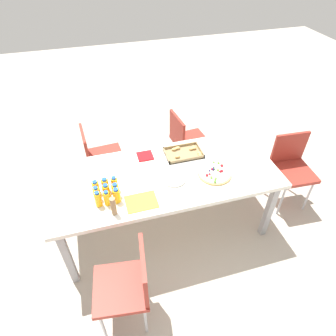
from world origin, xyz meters
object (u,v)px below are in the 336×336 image
juice_bottle_3 (97,194)px  cardboard_tube (113,206)px  juice_bottle_4 (106,191)px  snack_tray (184,153)px  juice_bottle_8 (115,184)px  paper_folder (141,202)px  party_table (165,179)px  juice_bottle_7 (105,185)px  juice_bottle_5 (116,190)px  juice_bottle_6 (96,188)px  chair_far_left (98,155)px  plate_stack (174,179)px  juice_bottle_1 (107,198)px  napkin_stack (145,156)px  juice_bottle_2 (117,195)px  chair_end (291,165)px  juice_bottle_0 (98,199)px  fruit_pizza (215,173)px  chair_near_left (129,283)px  chair_far_right (186,139)px

juice_bottle_3 → cardboard_tube: (0.11, -0.19, 0.02)m
juice_bottle_4 → snack_tray: juice_bottle_4 is taller
juice_bottle_3 → juice_bottle_8: bearing=25.0°
juice_bottle_3 → paper_folder: bearing=-21.1°
party_table → juice_bottle_7: juice_bottle_7 is taller
juice_bottle_5 → juice_bottle_8: 0.08m
juice_bottle_6 → cardboard_tube: (0.11, -0.27, 0.02)m
chair_far_left → plate_stack: 1.11m
juice_bottle_1 → napkin_stack: bearing=50.8°
plate_stack → cardboard_tube: (-0.56, -0.24, 0.08)m
juice_bottle_5 → napkin_stack: (0.35, 0.45, -0.06)m
juice_bottle_2 → juice_bottle_7: 0.16m
chair_end → plate_stack: size_ratio=3.98×
party_table → juice_bottle_0: 0.66m
chair_far_left → juice_bottle_7: bearing=-2.8°
chair_end → juice_bottle_4: (-1.96, -0.18, 0.32)m
napkin_stack → juice_bottle_7: bearing=-139.1°
fruit_pizza → cardboard_tube: cardboard_tube is taller
juice_bottle_6 → cardboard_tube: size_ratio=0.79×
juice_bottle_1 → juice_bottle_5: 0.11m
juice_bottle_5 → juice_bottle_8: (0.00, 0.08, 0.00)m
juice_bottle_0 → napkin_stack: (0.50, 0.52, -0.07)m
juice_bottle_4 → cardboard_tube: (0.03, -0.20, 0.02)m
party_table → juice_bottle_2: juice_bottle_2 is taller
plate_stack → napkin_stack: plate_stack is taller
chair_far_left → cardboard_tube: bearing=-1.5°
juice_bottle_1 → juice_bottle_7: bearing=88.4°
juice_bottle_1 → juice_bottle_6: size_ratio=1.08×
chair_end → chair_near_left: 2.10m
juice_bottle_7 → party_table: bearing=7.1°
juice_bottle_3 → plate_stack: 0.68m
chair_near_left → juice_bottle_5: 0.73m
chair_near_left → juice_bottle_3: bearing=18.0°
juice_bottle_3 → chair_end: bearing=5.2°
juice_bottle_2 → napkin_stack: size_ratio=0.95×
chair_end → chair_far_left: 2.12m
napkin_stack → paper_folder: napkin_stack is taller
chair_far_right → plate_stack: 1.04m
juice_bottle_5 → juice_bottle_7: (-0.07, 0.08, 0.00)m
chair_near_left → juice_bottle_1: bearing=12.1°
party_table → juice_bottle_4: size_ratio=14.97×
chair_far_left → juice_bottle_8: juice_bottle_8 is taller
paper_folder → chair_far_left: bearing=104.9°
juice_bottle_2 → juice_bottle_4: size_ratio=1.03×
party_table → juice_bottle_3: bearing=-166.6°
cardboard_tube → juice_bottle_4: bearing=99.6°
juice_bottle_1 → juice_bottle_8: bearing=61.4°
juice_bottle_0 → cardboard_tube: cardboard_tube is taller
cardboard_tube → juice_bottle_2: bearing=72.1°
party_table → chair_near_left: size_ratio=2.49×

